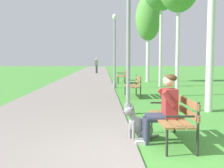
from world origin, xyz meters
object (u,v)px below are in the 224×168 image
(dog_grey, at_px, (140,126))
(person_seated_on_near_bench, at_px, (164,106))
(park_bench_far, at_px, (122,75))
(birch_tree_fifth, at_px, (148,19))
(lamp_post_near, at_px, (128,42))
(park_bench_near, at_px, (175,115))
(pedestrian_distant, at_px, (97,66))
(lamp_post_mid, at_px, (115,50))
(park_bench_mid, at_px, (134,84))

(dog_grey, bearing_deg, person_seated_on_near_bench, -29.43)
(park_bench_far, relative_size, birch_tree_fifth, 0.26)
(lamp_post_near, bearing_deg, dog_grey, -90.05)
(park_bench_near, distance_m, pedestrian_distant, 25.20)
(birch_tree_fifth, bearing_deg, park_bench_near, -97.09)
(park_bench_far, xyz_separation_m, lamp_post_near, (-0.54, -10.10, 1.48))
(park_bench_near, xyz_separation_m, pedestrian_distant, (-2.01, 25.12, 0.33))
(dog_grey, height_order, pedestrian_distant, pedestrian_distant)
(lamp_post_near, distance_m, lamp_post_mid, 7.15)
(park_bench_far, relative_size, pedestrian_distant, 0.91)
(park_bench_mid, xyz_separation_m, lamp_post_mid, (-0.62, 3.64, 1.50))
(lamp_post_mid, xyz_separation_m, birch_tree_fifth, (2.40, 4.00, 2.19))
(dog_grey, xyz_separation_m, birch_tree_fifth, (2.32, 13.63, 3.94))
(lamp_post_mid, bearing_deg, park_bench_far, 78.20)
(person_seated_on_near_bench, height_order, pedestrian_distant, pedestrian_distant)
(lamp_post_near, height_order, pedestrian_distant, lamp_post_near)
(park_bench_mid, relative_size, lamp_post_mid, 0.39)
(dog_grey, height_order, birch_tree_fifth, birch_tree_fifth)
(park_bench_near, height_order, person_seated_on_near_bench, person_seated_on_near_bench)
(park_bench_mid, distance_m, lamp_post_mid, 3.98)
(lamp_post_near, relative_size, birch_tree_fifth, 0.67)
(lamp_post_mid, height_order, birch_tree_fifth, birch_tree_fifth)
(park_bench_far, relative_size, lamp_post_mid, 0.39)
(lamp_post_near, bearing_deg, park_bench_far, 86.95)
(lamp_post_near, bearing_deg, birch_tree_fifth, 78.23)
(park_bench_mid, relative_size, dog_grey, 1.94)
(park_bench_mid, bearing_deg, pedestrian_distant, 95.89)
(park_bench_mid, relative_size, person_seated_on_near_bench, 1.20)
(person_seated_on_near_bench, height_order, dog_grey, person_seated_on_near_bench)
(park_bench_near, bearing_deg, park_bench_mid, 90.53)
(lamp_post_near, relative_size, lamp_post_mid, 0.99)
(pedestrian_distant, bearing_deg, park_bench_near, -85.43)
(lamp_post_mid, bearing_deg, pedestrian_distant, 94.98)
(person_seated_on_near_bench, distance_m, dog_grey, 0.62)
(park_bench_near, distance_m, lamp_post_near, 3.14)
(pedestrian_distant, bearing_deg, person_seated_on_near_bench, -85.90)
(lamp_post_near, bearing_deg, person_seated_on_near_bench, -81.73)
(park_bench_mid, bearing_deg, park_bench_far, 90.03)
(person_seated_on_near_bench, xyz_separation_m, birch_tree_fifth, (1.93, 13.85, 3.52))
(lamp_post_near, bearing_deg, park_bench_mid, 81.22)
(person_seated_on_near_bench, bearing_deg, lamp_post_near, 98.27)
(person_seated_on_near_bench, bearing_deg, park_bench_mid, 88.62)
(birch_tree_fifth, relative_size, pedestrian_distant, 3.48)
(park_bench_near, height_order, pedestrian_distant, pedestrian_distant)
(person_seated_on_near_bench, xyz_separation_m, dog_grey, (-0.39, 0.22, -0.42))
(park_bench_near, xyz_separation_m, park_bench_mid, (-0.06, 6.21, 0.00))
(lamp_post_mid, height_order, pedestrian_distant, lamp_post_mid)
(person_seated_on_near_bench, bearing_deg, pedestrian_distant, 94.10)
(park_bench_near, bearing_deg, park_bench_far, 90.28)
(park_bench_near, distance_m, park_bench_far, 12.80)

